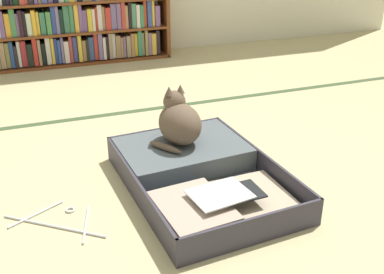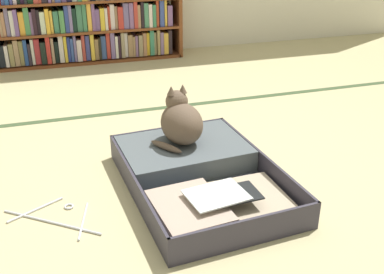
{
  "view_description": "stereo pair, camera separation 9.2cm",
  "coord_description": "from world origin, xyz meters",
  "px_view_note": "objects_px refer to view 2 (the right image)",
  "views": [
    {
      "loc": [
        -0.55,
        -1.71,
        1.11
      ],
      "look_at": [
        0.09,
        0.04,
        0.23
      ],
      "focal_mm": 43.44,
      "sensor_mm": 36.0,
      "label": 1
    },
    {
      "loc": [
        -0.47,
        -1.74,
        1.11
      ],
      "look_at": [
        0.09,
        0.04,
        0.23
      ],
      "focal_mm": 43.44,
      "sensor_mm": 36.0,
      "label": 2
    }
  ],
  "objects_px": {
    "bookshelf": "(82,16)",
    "black_cat": "(180,122)",
    "open_suitcase": "(194,171)",
    "clothes_hanger": "(57,217)"
  },
  "relations": [
    {
      "from": "black_cat",
      "to": "clothes_hanger",
      "type": "distance_m",
      "value": 0.72
    },
    {
      "from": "black_cat",
      "to": "open_suitcase",
      "type": "bearing_deg",
      "value": -87.31
    },
    {
      "from": "bookshelf",
      "to": "open_suitcase",
      "type": "xyz_separation_m",
      "value": [
        0.27,
        -2.2,
        -0.33
      ]
    },
    {
      "from": "open_suitcase",
      "to": "black_cat",
      "type": "distance_m",
      "value": 0.25
    },
    {
      "from": "open_suitcase",
      "to": "black_cat",
      "type": "height_order",
      "value": "black_cat"
    },
    {
      "from": "bookshelf",
      "to": "black_cat",
      "type": "bearing_deg",
      "value": -82.68
    },
    {
      "from": "open_suitcase",
      "to": "clothes_hanger",
      "type": "relative_size",
      "value": 2.54
    },
    {
      "from": "bookshelf",
      "to": "black_cat",
      "type": "height_order",
      "value": "bookshelf"
    },
    {
      "from": "bookshelf",
      "to": "open_suitcase",
      "type": "height_order",
      "value": "bookshelf"
    },
    {
      "from": "open_suitcase",
      "to": "black_cat",
      "type": "relative_size",
      "value": 3.35
    }
  ]
}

